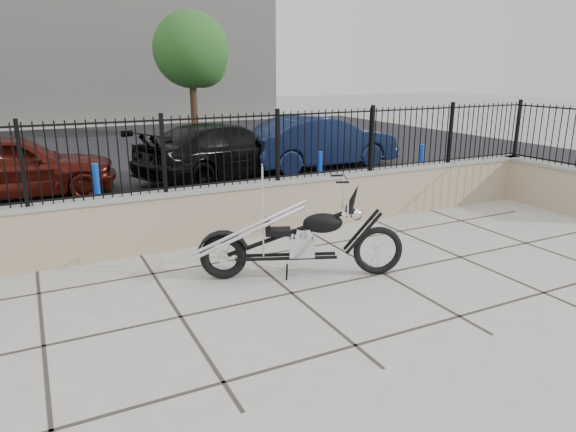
# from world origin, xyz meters

# --- Properties ---
(ground_plane) EXTENTS (90.00, 90.00, 0.00)m
(ground_plane) POSITION_xyz_m (0.00, 0.00, 0.00)
(ground_plane) COLOR #99968E
(ground_plane) RESTS_ON ground
(parking_lot) EXTENTS (30.00, 30.00, 0.00)m
(parking_lot) POSITION_xyz_m (0.00, 12.50, 0.00)
(parking_lot) COLOR black
(parking_lot) RESTS_ON ground
(retaining_wall) EXTENTS (14.00, 0.36, 0.96)m
(retaining_wall) POSITION_xyz_m (0.00, 2.50, 0.48)
(retaining_wall) COLOR gray
(retaining_wall) RESTS_ON ground_plane
(wall_return) EXTENTS (0.36, 2.50, 0.96)m
(wall_return) POSITION_xyz_m (6.85, 1.30, 0.48)
(wall_return) COLOR gray
(wall_return) RESTS_ON ground_plane
(iron_fence) EXTENTS (14.00, 0.08, 1.20)m
(iron_fence) POSITION_xyz_m (0.00, 2.50, 1.56)
(iron_fence) COLOR black
(iron_fence) RESTS_ON retaining_wall
(fence_return) EXTENTS (0.08, 2.30, 1.20)m
(fence_return) POSITION_xyz_m (6.85, 1.30, 1.56)
(fence_return) COLOR black
(fence_return) RESTS_ON wall_return
(background_building) EXTENTS (22.00, 6.00, 8.00)m
(background_building) POSITION_xyz_m (0.00, 26.50, 4.00)
(background_building) COLOR beige
(background_building) RESTS_ON ground_plane
(chopper_motorcycle) EXTENTS (2.73, 1.50, 1.65)m
(chopper_motorcycle) POSITION_xyz_m (0.33, 0.47, 0.83)
(chopper_motorcycle) COLOR black
(chopper_motorcycle) RESTS_ON ground_plane
(car_red) EXTENTS (4.50, 1.97, 1.51)m
(car_red) POSITION_xyz_m (-3.28, 7.45, 0.75)
(car_red) COLOR #3D0E08
(car_red) RESTS_ON parking_lot
(car_black) EXTENTS (5.48, 3.65, 1.47)m
(car_black) POSITION_xyz_m (1.83, 7.57, 0.74)
(car_black) COLOR black
(car_black) RESTS_ON parking_lot
(car_blue) EXTENTS (4.76, 1.79, 1.55)m
(car_blue) POSITION_xyz_m (4.87, 7.64, 0.78)
(car_blue) COLOR #0E1835
(car_blue) RESTS_ON parking_lot
(bollard_a) EXTENTS (0.15, 0.15, 1.04)m
(bollard_a) POSITION_xyz_m (-1.75, 5.23, 0.52)
(bollard_a) COLOR blue
(bollard_a) RESTS_ON ground_plane
(bollard_b) EXTENTS (0.14, 0.14, 1.02)m
(bollard_b) POSITION_xyz_m (3.12, 4.65, 0.51)
(bollard_b) COLOR #0B2AAE
(bollard_b) RESTS_ON ground_plane
(bollard_c) EXTENTS (0.13, 0.13, 0.97)m
(bollard_c) POSITION_xyz_m (6.24, 4.75, 0.49)
(bollard_c) COLOR #0C3FBC
(bollard_c) RESTS_ON ground_plane
(tree_right) EXTENTS (3.21, 3.21, 5.42)m
(tree_right) POSITION_xyz_m (3.75, 16.66, 3.79)
(tree_right) COLOR #382619
(tree_right) RESTS_ON ground_plane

